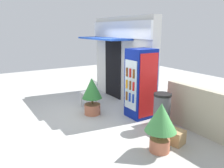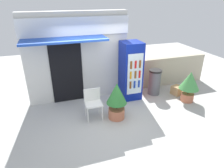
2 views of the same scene
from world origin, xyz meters
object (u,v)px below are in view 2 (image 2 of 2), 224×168
object	(u,v)px
plastic_chair	(93,101)
potted_plant_near_shop	(117,98)
drink_cooler	(131,71)
cardboard_box	(177,90)
potted_plant_curbside	(190,83)
trash_bin	(155,82)

from	to	relation	value
plastic_chair	potted_plant_near_shop	bearing A→B (deg)	-23.68
drink_cooler	potted_plant_near_shop	size ratio (longest dim) A/B	1.77
drink_cooler	plastic_chair	distance (m)	1.77
drink_cooler	potted_plant_near_shop	distance (m)	1.44
potted_plant_near_shop	cardboard_box	distance (m)	2.72
potted_plant_curbside	trash_bin	world-z (taller)	potted_plant_curbside
drink_cooler	potted_plant_near_shop	world-z (taller)	drink_cooler
potted_plant_curbside	potted_plant_near_shop	bearing A→B (deg)	-175.44
potted_plant_near_shop	cardboard_box	world-z (taller)	potted_plant_near_shop
drink_cooler	potted_plant_curbside	world-z (taller)	drink_cooler
trash_bin	cardboard_box	xyz separation A→B (m)	(0.77, -0.31, -0.30)
potted_plant_near_shop	cardboard_box	size ratio (longest dim) A/B	3.25
potted_plant_curbside	trash_bin	size ratio (longest dim) A/B	1.14
potted_plant_curbside	drink_cooler	bearing A→B (deg)	153.15
drink_cooler	potted_plant_curbside	distance (m)	1.96
drink_cooler	potted_plant_near_shop	bearing A→B (deg)	-129.20
drink_cooler	potted_plant_curbside	bearing A→B (deg)	-26.85
plastic_chair	potted_plant_curbside	distance (m)	3.24
plastic_chair	cardboard_box	size ratio (longest dim) A/B	2.53
cardboard_box	potted_plant_near_shop	bearing A→B (deg)	-164.16
potted_plant_near_shop	trash_bin	bearing A→B (deg)	29.97
trash_bin	potted_plant_near_shop	bearing A→B (deg)	-150.03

